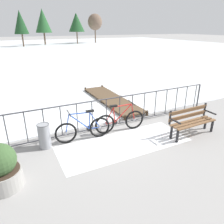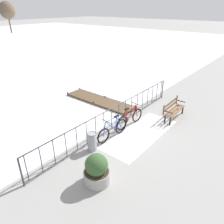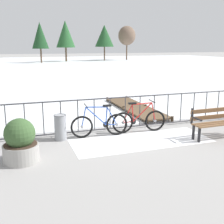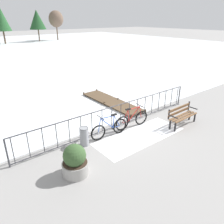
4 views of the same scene
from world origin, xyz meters
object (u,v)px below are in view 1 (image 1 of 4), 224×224
park_bench (191,119)px  planter_with_shrub (1,168)px  trash_bin (44,136)px  bicycle_near_railing (83,129)px  bicycle_second (120,121)px

park_bench → planter_with_shrub: planter_with_shrub is taller
park_bench → planter_with_shrub: 5.46m
park_bench → trash_bin: size_ratio=2.20×
bicycle_near_railing → planter_with_shrub: 2.55m
bicycle_near_railing → bicycle_second: (1.28, 0.03, 0.00)m
trash_bin → park_bench: bearing=-15.9°
bicycle_near_railing → trash_bin: size_ratio=2.34×
trash_bin → bicycle_second: bearing=-1.2°
bicycle_near_railing → bicycle_second: bearing=1.3°
bicycle_near_railing → trash_bin: 1.14m
bicycle_second → park_bench: 2.27m
park_bench → trash_bin: (-4.35, 1.24, -0.14)m
bicycle_second → planter_with_shrub: 3.73m
park_bench → trash_bin: park_bench is taller
bicycle_second → planter_with_shrub: size_ratio=1.66×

